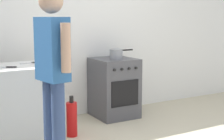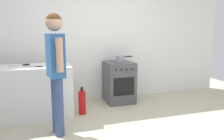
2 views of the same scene
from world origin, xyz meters
The scene contains 7 objects.
back_wall centered at (0.00, 1.95, 1.30)m, with size 6.00×0.10×2.60m, color white.
oven_left centered at (0.35, 1.58, 0.43)m, with size 0.57×0.62×0.85m.
pot centered at (0.35, 1.51, 0.92)m, with size 0.36×0.18×0.14m.
knife_utility centered at (-0.93, 1.31, 0.90)m, with size 0.25×0.05×0.01m.
knife_chef centered at (-1.30, 1.12, 0.90)m, with size 0.30×0.15×0.01m.
person centered at (-0.99, 0.43, 1.04)m, with size 0.26×0.56×1.72m.
fire_extinguisher centered at (-0.52, 1.10, 0.22)m, with size 0.13×0.13×0.50m.
Camera 1 is at (-2.09, -2.63, 1.45)m, focal length 55.00 mm.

